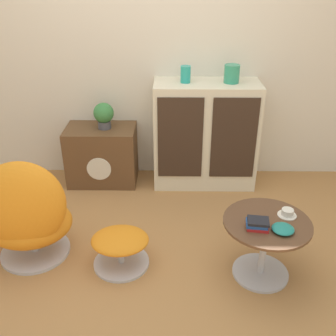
# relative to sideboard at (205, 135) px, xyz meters

# --- Properties ---
(ground_plane) EXTENTS (12.00, 12.00, 0.00)m
(ground_plane) POSITION_rel_sideboard_xyz_m (-0.46, -1.27, -0.48)
(ground_plane) COLOR #A87542
(wall_back) EXTENTS (6.40, 0.06, 2.60)m
(wall_back) POSITION_rel_sideboard_xyz_m (-0.46, 0.24, 0.82)
(wall_back) COLOR beige
(wall_back) RESTS_ON ground_plane
(sideboard) EXTENTS (0.92, 0.41, 0.97)m
(sideboard) POSITION_rel_sideboard_xyz_m (0.00, 0.00, 0.00)
(sideboard) COLOR beige
(sideboard) RESTS_ON ground_plane
(tv_console) EXTENTS (0.64, 0.41, 0.54)m
(tv_console) POSITION_rel_sideboard_xyz_m (-0.96, 0.01, -0.21)
(tv_console) COLOR brown
(tv_console) RESTS_ON ground_plane
(egg_chair) EXTENTS (0.64, 0.59, 0.80)m
(egg_chair) POSITION_rel_sideboard_xyz_m (-1.29, -1.12, -0.12)
(egg_chair) COLOR #B7B7BC
(egg_chair) RESTS_ON ground_plane
(ottoman) EXTENTS (0.40, 0.39, 0.25)m
(ottoman) POSITION_rel_sideboard_xyz_m (-0.65, -1.19, -0.32)
(ottoman) COLOR #B7B7BC
(ottoman) RESTS_ON ground_plane
(coffee_table) EXTENTS (0.56, 0.56, 0.43)m
(coffee_table) POSITION_rel_sideboard_xyz_m (0.31, -1.27, -0.20)
(coffee_table) COLOR #B7B7BC
(coffee_table) RESTS_ON ground_plane
(vase_leftmost) EXTENTS (0.09, 0.09, 0.14)m
(vase_leftmost) POSITION_rel_sideboard_xyz_m (-0.19, 0.00, 0.55)
(vase_leftmost) COLOR teal
(vase_leftmost) RESTS_ON sideboard
(vase_inner_left) EXTENTS (0.13, 0.13, 0.15)m
(vase_inner_left) POSITION_rel_sideboard_xyz_m (0.20, 0.00, 0.56)
(vase_inner_left) COLOR #2D8E6B
(vase_inner_left) RESTS_ON sideboard
(potted_plant) EXTENTS (0.18, 0.18, 0.24)m
(potted_plant) POSITION_rel_sideboard_xyz_m (-0.91, 0.01, 0.19)
(potted_plant) COLOR #4C4C51
(potted_plant) RESTS_ON tv_console
(teacup) EXTENTS (0.12, 0.12, 0.05)m
(teacup) POSITION_rel_sideboard_xyz_m (0.45, -1.20, -0.03)
(teacup) COLOR silver
(teacup) RESTS_ON coffee_table
(book_stack) EXTENTS (0.15, 0.12, 0.06)m
(book_stack) POSITION_rel_sideboard_xyz_m (0.23, -1.34, -0.02)
(book_stack) COLOR red
(book_stack) RESTS_ON coffee_table
(bowl) EXTENTS (0.14, 0.14, 0.04)m
(bowl) POSITION_rel_sideboard_xyz_m (0.38, -1.37, -0.03)
(bowl) COLOR #1E7A70
(bowl) RESTS_ON coffee_table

